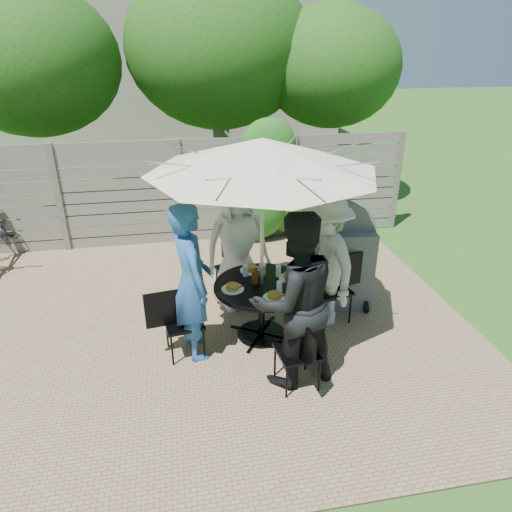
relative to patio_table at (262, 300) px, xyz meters
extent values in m
plane|color=#32571B|center=(-0.83, 0.12, -0.51)|extent=(60.00, 60.00, 0.00)
cube|color=#8D7852|center=(-0.83, 0.62, -0.50)|extent=(7.00, 6.00, 0.02)
cube|color=gray|center=(-0.83, 3.12, 0.42)|extent=(8.00, 0.10, 1.85)
ellipsoid|color=#185C15|center=(0.57, 2.97, 0.39)|extent=(1.20, 0.70, 1.80)
cube|color=gray|center=(-0.83, 12.12, 1.99)|extent=(10.00, 6.00, 5.00)
ellipsoid|color=#18430F|center=(-3.33, 5.12, 2.46)|extent=(3.20, 3.20, 2.72)
ellipsoid|color=#18430F|center=(0.17, 5.62, 2.67)|extent=(3.80, 3.80, 3.23)
ellipsoid|color=#18430F|center=(2.37, 4.92, 2.32)|extent=(2.80, 2.80, 2.38)
cylinder|color=black|center=(0.00, 0.00, 0.21)|extent=(1.32, 1.32, 0.03)
cylinder|color=black|center=(0.00, 0.00, -0.15)|extent=(0.08, 0.08, 0.71)
cylinder|color=black|center=(0.00, 0.00, -0.49)|extent=(0.60, 0.60, 0.04)
cylinder|color=silver|center=(0.00, 0.00, 0.64)|extent=(0.04, 0.04, 2.29)
cone|color=beige|center=(0.00, 0.00, 1.73)|extent=(2.95, 2.95, 0.35)
cube|color=black|center=(-0.19, 0.93, -0.05)|extent=(0.56, 0.56, 0.04)
cube|color=black|center=(-0.25, 1.15, 0.20)|extent=(0.15, 0.44, 0.46)
imported|color=silver|center=(-0.17, 0.81, 0.38)|extent=(0.97, 0.73, 1.78)
cube|color=black|center=(-0.93, -0.19, -0.08)|extent=(0.47, 0.47, 0.03)
cube|color=black|center=(-1.14, -0.23, 0.14)|extent=(0.41, 0.09, 0.42)
imported|color=#225193|center=(-0.81, -0.17, 0.41)|extent=(0.57, 0.75, 1.84)
cube|color=black|center=(0.19, -0.93, -0.09)|extent=(0.46, 0.46, 0.03)
cube|color=black|center=(0.22, -1.13, 0.14)|extent=(0.08, 0.41, 0.42)
imported|color=black|center=(0.17, -0.81, 0.44)|extent=(1.06, 0.90, 1.91)
cube|color=black|center=(0.93, 0.19, -0.06)|extent=(0.53, 0.53, 0.03)
cube|color=black|center=(1.14, 0.25, 0.17)|extent=(0.43, 0.13, 0.45)
imported|color=#BBBAB5|center=(0.81, 0.17, 0.35)|extent=(0.85, 1.22, 1.72)
cylinder|color=white|center=(-0.07, 0.35, 0.23)|extent=(0.26, 0.26, 0.01)
cylinder|color=#AA7632|center=(-0.07, 0.35, 0.26)|extent=(0.15, 0.15, 0.05)
cylinder|color=white|center=(-0.35, -0.07, 0.23)|extent=(0.26, 0.26, 0.01)
cylinder|color=#AA7632|center=(-0.35, -0.07, 0.26)|extent=(0.15, 0.15, 0.05)
cylinder|color=white|center=(0.07, -0.35, 0.23)|extent=(0.26, 0.26, 0.01)
cylinder|color=#AA7632|center=(0.07, -0.35, 0.26)|extent=(0.15, 0.15, 0.05)
cylinder|color=white|center=(0.35, 0.07, 0.23)|extent=(0.26, 0.26, 0.01)
cylinder|color=#AA7632|center=(0.35, 0.07, 0.26)|extent=(0.15, 0.15, 0.05)
cylinder|color=silver|center=(-0.16, 0.23, 0.29)|extent=(0.07, 0.07, 0.14)
cylinder|color=silver|center=(0.16, -0.23, 0.29)|extent=(0.07, 0.07, 0.14)
cylinder|color=silver|center=(0.23, 0.16, 0.29)|extent=(0.07, 0.07, 0.14)
cylinder|color=#59280C|center=(-0.07, 0.04, 0.30)|extent=(0.09, 0.09, 0.16)
cylinder|color=#C6B293|center=(0.05, 0.24, 0.28)|extent=(0.08, 0.08, 0.12)
cube|color=#56565B|center=(1.22, 0.58, 0.04)|extent=(0.77, 0.62, 1.10)
cylinder|color=#56565B|center=(1.22, 0.58, 0.59)|extent=(0.74, 0.30, 0.73)
camera|label=1|loc=(-0.90, -4.59, 2.79)|focal=32.00mm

